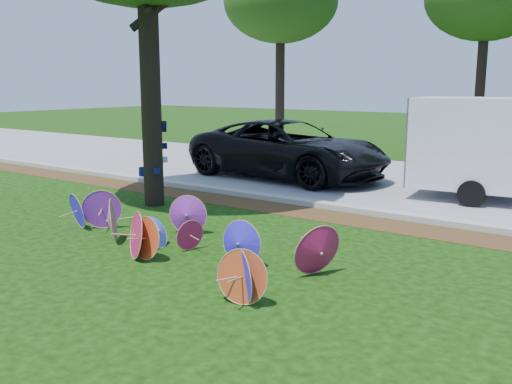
# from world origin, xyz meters

# --- Properties ---
(ground) EXTENTS (90.00, 90.00, 0.00)m
(ground) POSITION_xyz_m (0.00, 0.00, 0.00)
(ground) COLOR black
(ground) RESTS_ON ground
(mulch_strip) EXTENTS (90.00, 1.00, 0.01)m
(mulch_strip) POSITION_xyz_m (0.00, 4.50, 0.01)
(mulch_strip) COLOR #472D16
(mulch_strip) RESTS_ON ground
(curb) EXTENTS (90.00, 0.30, 0.12)m
(curb) POSITION_xyz_m (0.00, 5.20, 0.06)
(curb) COLOR #B7B5AD
(curb) RESTS_ON ground
(street) EXTENTS (90.00, 8.00, 0.01)m
(street) POSITION_xyz_m (0.00, 9.35, 0.01)
(street) COLOR gray
(street) RESTS_ON ground
(parasol_pile) EXTENTS (5.72, 2.44, 0.79)m
(parasol_pile) POSITION_xyz_m (-0.18, 0.70, 0.36)
(parasol_pile) COLOR #3024E0
(parasol_pile) RESTS_ON ground
(black_van) EXTENTS (6.17, 3.22, 1.66)m
(black_van) POSITION_xyz_m (-2.77, 8.12, 0.83)
(black_van) COLOR black
(black_van) RESTS_ON ground
(cargo_trailer) EXTENTS (3.15, 2.19, 2.68)m
(cargo_trailer) POSITION_xyz_m (2.57, 8.09, 1.34)
(cargo_trailer) COLOR silver
(cargo_trailer) RESTS_ON ground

